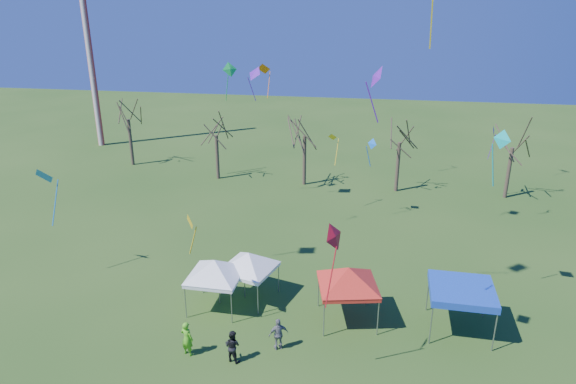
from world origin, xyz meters
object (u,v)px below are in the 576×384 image
Objects in this scene: person_dark at (232,346)px; person_grey at (279,334)px; person_green at (187,338)px; tree_2 at (305,118)px; tree_3 at (401,125)px; tent_white_west at (214,263)px; tree_0 at (126,103)px; tree_4 at (515,129)px; tent_red at (348,271)px; radio_mast at (87,35)px; tent_blue at (462,291)px; tree_1 at (215,119)px; tent_white_mid at (249,256)px.

person_dark is 0.97× the size of person_grey.
tree_2 is at bearing -76.03° from person_green.
tent_white_west is (-10.35, -20.74, -3.31)m from tree_3.
person_green is (16.37, -28.24, -5.58)m from tree_0.
tree_4 is 1.93× the size of tent_red.
radio_mast is 28.08m from tree_2.
tree_2 is at bearing 84.70° from tent_white_west.
tree_4 is 21.95m from tent_blue.
tree_3 reaches higher than tree_4.
tree_0 is at bearing 174.66° from tree_4.
tent_white_west is (16.53, -24.08, -3.72)m from tree_0.
tree_0 is 34.50m from person_grey.
tent_red reaches higher than person_grey.
tent_blue is at bearing -108.01° from tree_4.
tree_4 is (43.36, -10.00, -6.44)m from radio_mast.
person_grey is (4.10, -3.00, -1.92)m from tent_white_west.
tree_2 is at bearing -1.85° from tree_1.
person_green is at bearing -150.61° from tent_red.
tree_2 is (8.40, -0.27, 0.50)m from tree_1.
tree_1 is at bearing 178.58° from tree_4.
tent_white_west reaches higher than tent_white_mid.
tree_1 is at bearing -28.48° from radio_mast.
tent_white_west is at bearing -140.76° from tent_white_mid.
tent_white_mid is 2.22× the size of person_dark.
tent_red reaches higher than tent_white_mid.
tent_white_mid is (1.58, 1.29, -0.08)m from tent_white_west.
tent_white_mid is at bearing -114.28° from tree_3.
person_green is 2.27m from person_dark.
tree_0 reaches higher than person_grey.
tree_3 reaches higher than tent_red.
tree_4 is at bearing -12.99° from radio_mast.
tent_white_west is at bearing -133.56° from tree_4.
radio_mast is 44.59m from tent_red.
tree_3 is at bearing -7.08° from tree_0.
tree_1 is at bearing 177.94° from tree_3.
tent_red is at bearing -131.85° from person_green.
radio_mast is at bearing 130.67° from tent_white_mid.
tree_2 is 21.45m from tent_white_west.
person_dark is (25.79, -34.93, -11.68)m from radio_mast.
person_grey is (10.54, -24.34, -4.94)m from tree_1.
radio_mast is 36.04m from tree_3.
person_grey is at bearing -160.66° from tent_blue.
person_dark is (-10.88, -4.36, -1.49)m from tent_blue.
tent_white_west is 2.14× the size of person_green.
tree_0 is at bearing -41.15° from person_green.
person_dark is at bearing -125.17° from tree_4.
tree_3 is at bearing 179.74° from tree_4.
person_dark is at bearing -108.26° from tree_3.
tree_0 is at bearing 172.92° from tree_3.
tree_0 reaches higher than tree_3.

